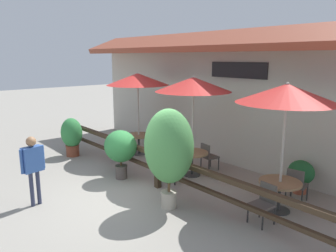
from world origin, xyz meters
TOP-DOWN VIEW (x-y plane):
  - ground_plane at (0.00, 0.00)m, footprint 60.00×60.00m
  - building_facade at (0.00, 4.10)m, footprint 14.28×1.49m
  - patio_railing at (0.00, 1.05)m, footprint 10.40×0.14m
  - patio_umbrella_near at (-2.82, 2.47)m, footprint 2.13×2.13m
  - dining_table_near at (-2.82, 2.47)m, footprint 0.92×0.92m
  - chair_near_streetside at (-2.80, 1.79)m, footprint 0.43×0.43m
  - chair_near_wallside at (-2.85, 3.14)m, footprint 0.44×0.44m
  - patio_umbrella_middle at (-0.07, 2.38)m, footprint 2.13×2.13m
  - dining_table_middle at (-0.07, 2.38)m, footprint 0.92×0.92m
  - chair_middle_streetside at (-0.07, 1.70)m, footprint 0.50×0.50m
  - chair_middle_wallside at (-0.06, 3.07)m, footprint 0.47×0.47m
  - patio_umbrella_far at (2.82, 2.24)m, footprint 2.13×2.13m
  - dining_table_far at (2.82, 2.24)m, footprint 0.92×0.92m
  - chair_far_streetside at (2.90, 1.52)m, footprint 0.45×0.45m
  - chair_far_wallside at (2.83, 2.97)m, footprint 0.49×0.49m
  - potted_plant_broad_leaf at (-1.18, 0.67)m, footprint 0.98×0.88m
  - potted_plant_corner_fern at (-4.13, 0.57)m, footprint 0.79×0.71m
  - potted_plant_small_flowering at (1.09, 0.50)m, footprint 1.17×1.05m
  - potted_plant_tall_tropical at (2.63, 3.55)m, footprint 0.66×0.59m
  - pedestrian at (-1.03, -1.77)m, footprint 0.27×0.57m

SIDE VIEW (x-z plane):
  - ground_plane at x=0.00m, z-range 0.00..0.00m
  - chair_near_streetside at x=-2.80m, z-range 0.04..0.88m
  - chair_near_wallside at x=-2.85m, z-range 0.04..0.88m
  - chair_middle_streetside at x=-0.07m, z-range 0.04..0.88m
  - chair_middle_wallside at x=-0.06m, z-range 0.04..0.88m
  - chair_far_streetside at x=2.90m, z-range 0.04..0.88m
  - chair_far_wallside at x=2.83m, z-range 0.04..0.88m
  - potted_plant_tall_tropical at x=2.63m, z-range 0.07..0.93m
  - dining_table_near at x=-2.82m, z-range 0.21..0.91m
  - dining_table_middle at x=-0.07m, z-range 0.21..0.91m
  - dining_table_far at x=2.82m, z-range 0.21..0.91m
  - patio_railing at x=0.00m, z-range 0.22..1.17m
  - potted_plant_corner_fern at x=-4.13m, z-range 0.08..1.42m
  - potted_plant_broad_leaf at x=-1.18m, z-range 0.21..1.61m
  - pedestrian at x=-1.03m, z-range 0.23..1.87m
  - potted_plant_small_flowering at x=1.09m, z-range 0.28..2.57m
  - building_facade at x=0.00m, z-range 0.05..4.28m
  - patio_umbrella_near at x=-2.82m, z-range 1.20..4.08m
  - patio_umbrella_middle at x=-0.07m, z-range 1.20..4.08m
  - patio_umbrella_far at x=2.82m, z-range 1.20..4.08m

